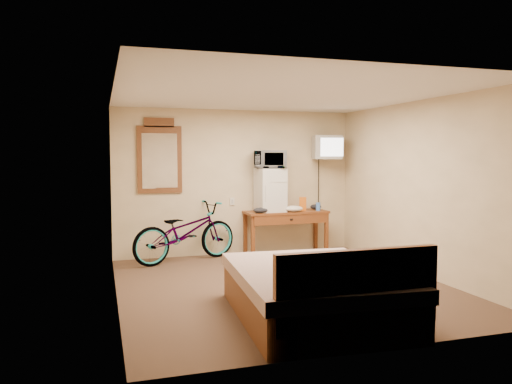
# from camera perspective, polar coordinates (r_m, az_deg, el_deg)

# --- Properties ---
(room) EXTENTS (4.60, 4.64, 2.50)m
(room) POSITION_cam_1_polar(r_m,az_deg,el_deg) (6.50, 3.03, 0.08)
(room) COLOR #4C3826
(room) RESTS_ON ground
(desk) EXTENTS (1.45, 0.57, 0.75)m
(desk) POSITION_cam_1_polar(r_m,az_deg,el_deg) (8.71, 3.52, -2.93)
(desk) COLOR brown
(desk) RESTS_ON floor
(mini_fridge) EXTENTS (0.48, 0.47, 0.75)m
(mini_fridge) POSITION_cam_1_polar(r_m,az_deg,el_deg) (8.60, 1.64, 0.23)
(mini_fridge) COLOR silver
(mini_fridge) RESTS_ON desk
(microwave) EXTENTS (0.64, 0.53, 0.31)m
(microwave) POSITION_cam_1_polar(r_m,az_deg,el_deg) (8.58, 1.65, 3.75)
(microwave) COLOR silver
(microwave) RESTS_ON mini_fridge
(snack_bag) EXTENTS (0.14, 0.10, 0.24)m
(snack_bag) POSITION_cam_1_polar(r_m,az_deg,el_deg) (8.80, 5.36, -1.35)
(snack_bag) COLOR #CD5D12
(snack_bag) RESTS_ON desk
(blue_cup) EXTENTS (0.08, 0.08, 0.14)m
(blue_cup) POSITION_cam_1_polar(r_m,az_deg,el_deg) (8.85, 7.12, -1.66)
(blue_cup) COLOR #447EE9
(blue_cup) RESTS_ON desk
(cloth_cream) EXTENTS (0.34, 0.26, 0.11)m
(cloth_cream) POSITION_cam_1_polar(r_m,az_deg,el_deg) (8.61, 4.28, -1.92)
(cloth_cream) COLOR white
(cloth_cream) RESTS_ON desk
(cloth_dark_a) EXTENTS (0.25, 0.19, 0.09)m
(cloth_dark_a) POSITION_cam_1_polar(r_m,az_deg,el_deg) (8.38, 0.53, -2.11)
(cloth_dark_a) COLOR black
(cloth_dark_a) RESTS_ON desk
(cloth_dark_b) EXTENTS (0.20, 0.17, 0.09)m
(cloth_dark_b) POSITION_cam_1_polar(r_m,az_deg,el_deg) (9.02, 6.85, -1.69)
(cloth_dark_b) COLOR black
(cloth_dark_b) RESTS_ON desk
(crt_television) EXTENTS (0.56, 0.63, 0.42)m
(crt_television) POSITION_cam_1_polar(r_m,az_deg,el_deg) (8.96, 8.10, 5.07)
(crt_television) COLOR black
(crt_television) RESTS_ON room
(wall_mirror) EXTENTS (0.73, 0.04, 1.24)m
(wall_mirror) POSITION_cam_1_polar(r_m,az_deg,el_deg) (8.40, -10.96, 3.97)
(wall_mirror) COLOR brown
(wall_mirror) RESTS_ON room
(bicycle) EXTENTS (1.94, 1.23, 0.96)m
(bicycle) POSITION_cam_1_polar(r_m,az_deg,el_deg) (8.16, -8.08, -4.55)
(bicycle) COLOR black
(bicycle) RESTS_ON floor
(bed) EXTENTS (1.74, 2.22, 0.90)m
(bed) POSITION_cam_1_polar(r_m,az_deg,el_deg) (5.35, 6.88, -11.23)
(bed) COLOR brown
(bed) RESTS_ON floor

